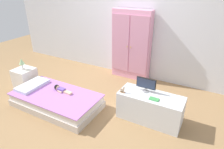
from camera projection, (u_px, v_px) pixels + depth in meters
ground_plane at (90, 105)px, 3.61m from camera, size 10.00×10.00×0.02m
back_wall at (128, 16)px, 4.26m from camera, size 6.40×0.05×2.70m
bed at (57, 100)px, 3.52m from camera, size 1.54×0.81×0.25m
pillow at (32, 85)px, 3.69m from camera, size 0.32×0.58×0.05m
doll at (60, 89)px, 3.55m from camera, size 0.39×0.14×0.10m
nightstand at (25, 78)px, 4.11m from camera, size 0.38×0.38×0.41m
table_lamp at (22, 62)px, 3.95m from camera, size 0.11×0.11×0.23m
wardrobe at (131, 45)px, 4.31m from camera, size 0.85×0.26×1.52m
tv_stand at (150, 108)px, 3.14m from camera, size 1.00×0.41×0.46m
tv_monitor at (146, 84)px, 3.08m from camera, size 0.31×0.10×0.23m
rocking_horse_toy at (123, 90)px, 3.09m from camera, size 0.09×0.04×0.11m
book_green at (154, 99)px, 2.93m from camera, size 0.14×0.09×0.01m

